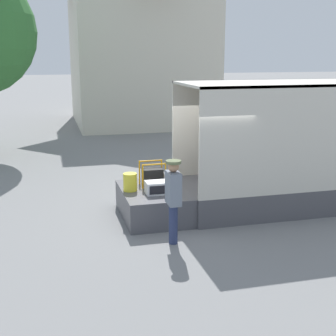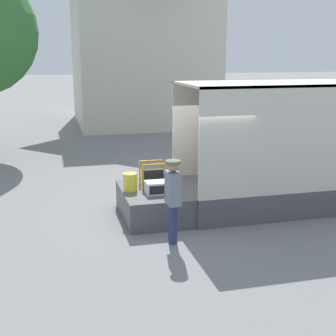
{
  "view_description": "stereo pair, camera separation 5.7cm",
  "coord_description": "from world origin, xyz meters",
  "px_view_note": "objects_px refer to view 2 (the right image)",
  "views": [
    {
      "loc": [
        -3.07,
        -10.31,
        3.78
      ],
      "look_at": [
        -0.45,
        -0.2,
        1.22
      ],
      "focal_mm": 50.0,
      "sensor_mm": 36.0,
      "label": 1
    },
    {
      "loc": [
        -3.02,
        -10.33,
        3.78
      ],
      "look_at": [
        -0.45,
        -0.2,
        1.22
      ],
      "focal_mm": 50.0,
      "sensor_mm": 36.0,
      "label": 2
    }
  ],
  "objects_px": {
    "portable_generator": "(153,177)",
    "worker_person": "(173,193)",
    "microwave": "(158,187)",
    "orange_bucket": "(130,182)"
  },
  "relations": [
    {
      "from": "portable_generator",
      "to": "worker_person",
      "type": "xyz_separation_m",
      "value": [
        -0.04,
        -2.03,
        0.18
      ]
    },
    {
      "from": "microwave",
      "to": "portable_generator",
      "type": "distance_m",
      "value": 0.68
    },
    {
      "from": "microwave",
      "to": "orange_bucket",
      "type": "distance_m",
      "value": 0.69
    },
    {
      "from": "microwave",
      "to": "portable_generator",
      "type": "relative_size",
      "value": 0.94
    },
    {
      "from": "orange_bucket",
      "to": "microwave",
      "type": "bearing_deg",
      "value": -33.45
    },
    {
      "from": "portable_generator",
      "to": "orange_bucket",
      "type": "relative_size",
      "value": 1.42
    },
    {
      "from": "microwave",
      "to": "worker_person",
      "type": "height_order",
      "value": "worker_person"
    },
    {
      "from": "microwave",
      "to": "orange_bucket",
      "type": "relative_size",
      "value": 1.33
    },
    {
      "from": "microwave",
      "to": "orange_bucket",
      "type": "bearing_deg",
      "value": 146.55
    },
    {
      "from": "microwave",
      "to": "orange_bucket",
      "type": "height_order",
      "value": "orange_bucket"
    }
  ]
}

